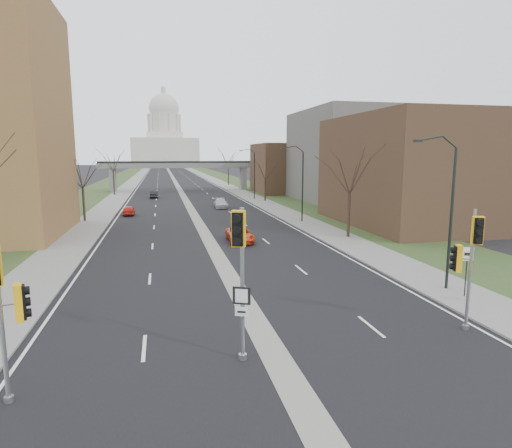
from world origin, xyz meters
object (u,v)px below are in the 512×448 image
object	(u,v)px
signal_pole_right	(468,253)
car_right_near	(240,235)
car_left_near	(129,210)
car_left_far	(154,194)
signal_pole_median	(240,258)
car_right_mid	(221,203)
signal_pole_left	(5,296)
speed_limit_sign	(467,263)

from	to	relation	value
signal_pole_right	car_right_near	xyz separation A→B (m)	(-6.07, 21.63, -2.92)
signal_pole_right	car_left_near	size ratio (longest dim) A/B	1.47
car_right_near	car_left_far	bearing A→B (deg)	102.33
signal_pole_median	signal_pole_right	size ratio (longest dim) A/B	1.07
signal_pole_median	car_right_near	size ratio (longest dim) A/B	1.26
car_left_far	car_right_mid	world-z (taller)	car_right_mid
signal_pole_right	signal_pole_left	bearing A→B (deg)	-150.66
speed_limit_sign	car_right_mid	world-z (taller)	speed_limit_sign
car_left_near	car_left_far	bearing A→B (deg)	-99.89
car_left_far	signal_pole_median	bearing A→B (deg)	93.26
signal_pole_left	car_left_far	bearing A→B (deg)	74.28
speed_limit_sign	signal_pole_left	bearing A→B (deg)	-147.26
signal_pole_left	car_left_near	xyz separation A→B (m)	(0.47, 43.73, -2.89)
speed_limit_sign	car_left_near	world-z (taller)	speed_limit_sign
signal_pole_median	car_right_mid	distance (m)	48.34
signal_pole_right	car_right_mid	distance (m)	47.32
signal_pole_right	signal_pole_median	bearing A→B (deg)	-152.14
car_left_near	car_left_far	size ratio (longest dim) A/B	0.95
signal_pole_median	car_right_mid	size ratio (longest dim) A/B	1.28
signal_pole_median	car_left_far	bearing A→B (deg)	116.83
car_left_near	signal_pole_median	bearing A→B (deg)	96.71
car_left_near	car_left_far	world-z (taller)	car_left_far
car_left_near	car_left_far	xyz separation A→B (m)	(2.91, 22.41, 0.01)
car_right_near	car_right_mid	xyz separation A→B (m)	(1.78, 25.41, 0.02)
car_left_far	car_right_near	world-z (taller)	car_right_near
signal_pole_median	car_left_far	xyz separation A→B (m)	(-4.01, 65.08, -3.44)
car_right_mid	signal_pole_right	bearing A→B (deg)	-82.86
signal_pole_median	car_left_near	size ratio (longest dim) A/B	1.58
speed_limit_sign	car_right_mid	distance (m)	43.85
speed_limit_sign	car_right_near	bearing A→B (deg)	134.66
car_left_near	car_right_near	xyz separation A→B (m)	(11.00, -20.22, 0.01)
signal_pole_right	speed_limit_sign	distance (m)	5.21
signal_pole_left	signal_pole_right	bearing A→B (deg)	-6.68
signal_pole_median	speed_limit_sign	world-z (taller)	signal_pole_median
signal_pole_median	car_left_near	world-z (taller)	signal_pole_median
car_right_near	car_right_mid	bearing A→B (deg)	87.57
signal_pole_left	signal_pole_right	size ratio (longest dim) A/B	0.99
car_left_far	signal_pole_right	bearing A→B (deg)	102.17
signal_pole_median	speed_limit_sign	distance (m)	14.25
car_left_near	car_right_mid	world-z (taller)	car_right_mid
speed_limit_sign	car_left_near	xyz separation A→B (m)	(-20.22, 38.00, -1.36)
signal_pole_median	car_left_near	distance (m)	43.37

